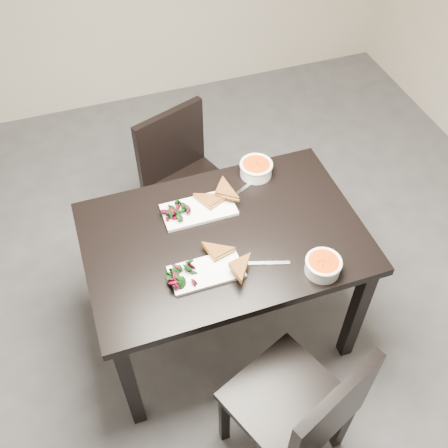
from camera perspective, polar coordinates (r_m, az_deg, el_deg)
The scene contains 15 objects.
ground at distance 2.70m, azimuth -6.70°, elevation -18.57°, with size 5.00×5.00×0.00m, color #47474C.
room_shell at distance 1.26m, azimuth -14.35°, elevation 16.21°, with size 5.02×5.02×2.81m.
table at distance 2.34m, azimuth -0.00°, elevation -2.74°, with size 1.20×0.80×0.75m.
chair_near at distance 2.17m, azimuth 8.61°, elevation -19.28°, with size 0.55×0.55×0.85m.
chair_far at distance 2.90m, azimuth -4.29°, elevation 5.13°, with size 0.54×0.54×0.85m.
plate_near at distance 2.13m, azimuth -1.93°, elevation -5.23°, with size 0.30×0.15×0.01m, color white.
sandwich_near at distance 2.13m, azimuth -0.40°, elevation -3.96°, with size 0.15×0.11×0.05m, color brown, non-canonical shape.
salad_near at distance 2.09m, azimuth -4.57°, elevation -5.48°, with size 0.09×0.08×0.04m, color black, non-canonical shape.
soup_bowl_near at distance 2.15m, azimuth 10.71°, elevation -4.40°, with size 0.15×0.15×0.07m.
cutlery_near at distance 2.17m, azimuth 4.79°, elevation -4.24°, with size 0.18×0.02×0.00m, color silver.
plate_far at distance 2.35m, azimuth -2.76°, elevation 1.54°, with size 0.33×0.16×0.02m, color white.
sandwich_far at distance 2.33m, azimuth -1.15°, elevation 2.24°, with size 0.16×0.12×0.05m, color brown, non-canonical shape.
salad_far at distance 2.31m, azimuth -5.16°, elevation 1.46°, with size 0.10×0.09×0.04m, color black, non-canonical shape.
soup_bowl_far at distance 2.50m, azimuth 3.50°, elevation 6.08°, with size 0.16×0.16×0.07m.
cutlery_far at distance 2.43m, azimuth 1.48°, elevation 3.37°, with size 0.18×0.02×0.00m, color silver.
Camera 1 is at (-0.05, -1.08, 2.48)m, focal length 42.14 mm.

